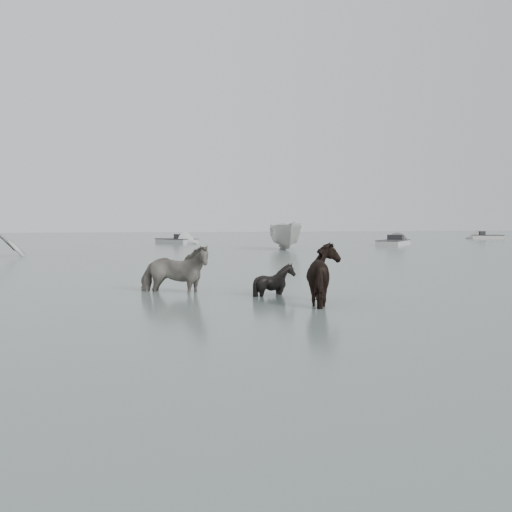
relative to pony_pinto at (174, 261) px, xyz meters
name	(u,v)px	position (x,y,z in m)	size (l,w,h in m)	color
ground	(272,299)	(2.21, -1.65, -0.81)	(140.00, 140.00, 0.00)	#53625B
pony_pinto	(174,261)	(0.00, 0.00, 0.00)	(0.87, 1.92, 1.62)	black
pony_dark	(329,268)	(3.33, -2.54, 0.00)	(1.60, 1.37, 1.62)	black
pony_black	(274,272)	(2.44, -0.92, -0.24)	(0.93, 1.04, 1.15)	black
boat_small	(286,235)	(8.10, 19.85, 0.11)	(1.79, 4.76, 1.84)	#B0B0AB
skiff_port	(393,240)	(17.15, 23.64, -0.44)	(5.11, 1.60, 0.75)	#AEB1AF
skiff_mid	(177,239)	(1.92, 29.81, -0.44)	(4.46, 1.60, 0.75)	#A0A29F
skiff_star	(487,235)	(31.60, 34.11, -0.44)	(3.97, 1.60, 0.75)	#B5B5B0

